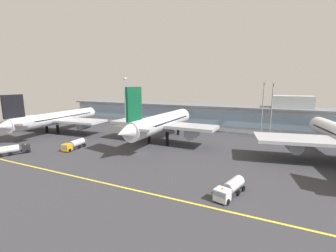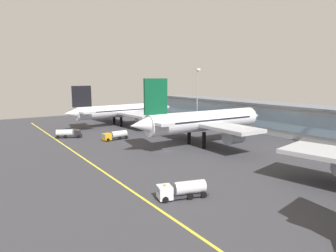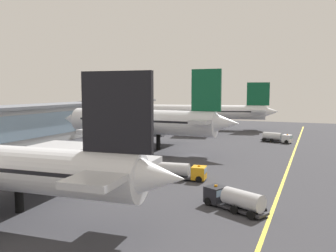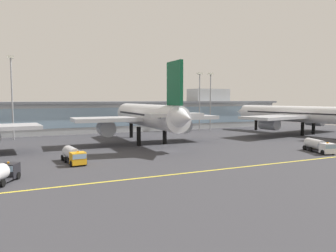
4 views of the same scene
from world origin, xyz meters
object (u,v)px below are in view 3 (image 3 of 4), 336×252
(service_truck_far, at_px, (183,171))
(apron_light_mast_west, at_px, (115,93))
(fuel_tanker_truck, at_px, (278,137))
(airliner_far_right, at_px, (205,112))
(apron_light_mast_east, at_px, (125,93))
(baggage_tug_near, at_px, (233,198))
(airliner_near_right, at_px, (142,122))

(service_truck_far, distance_m, apron_light_mast_west, 74.23)
(fuel_tanker_truck, distance_m, apron_light_mast_west, 59.81)
(airliner_far_right, height_order, apron_light_mast_east, apron_light_mast_east)
(airliner_far_right, relative_size, apron_light_mast_east, 2.55)
(airliner_far_right, xyz_separation_m, apron_light_mast_west, (-23.86, 27.49, 7.99))
(airliner_far_right, distance_m, service_truck_far, 82.09)
(service_truck_far, bearing_deg, fuel_tanker_truck, 72.79)
(baggage_tug_near, height_order, service_truck_far, same)
(airliner_far_right, relative_size, service_truck_far, 6.15)
(airliner_far_right, distance_m, apron_light_mast_east, 33.26)
(airliner_near_right, distance_m, baggage_tug_near, 47.69)
(airliner_near_right, xyz_separation_m, airliner_far_right, (56.43, 0.11, -0.75))
(fuel_tanker_truck, height_order, apron_light_mast_west, apron_light_mast_west)
(airliner_far_right, xyz_separation_m, service_truck_far, (-79.48, -19.84, -5.30))
(baggage_tug_near, bearing_deg, airliner_far_right, -45.03)
(airliner_near_right, xyz_separation_m, baggage_tug_near, (-35.38, -31.39, -6.05))
(fuel_tanker_truck, height_order, apron_light_mast_east, apron_light_mast_east)
(baggage_tug_near, bearing_deg, fuel_tanker_truck, -63.33)
(fuel_tanker_truck, xyz_separation_m, apron_light_mast_east, (6.05, 55.76, 13.18))
(fuel_tanker_truck, xyz_separation_m, apron_light_mast_west, (2.66, 58.26, 13.28))
(fuel_tanker_truck, distance_m, baggage_tug_near, 65.29)
(airliner_far_right, height_order, service_truck_far, airliner_far_right)
(airliner_near_right, bearing_deg, service_truck_far, 131.76)
(apron_light_mast_east, bearing_deg, airliner_far_right, -50.67)
(apron_light_mast_east, bearing_deg, fuel_tanker_truck, -96.19)
(airliner_near_right, bearing_deg, apron_light_mast_east, -53.88)
(apron_light_mast_west, height_order, apron_light_mast_east, apron_light_mast_west)
(fuel_tanker_truck, relative_size, service_truck_far, 1.01)
(fuel_tanker_truck, bearing_deg, apron_light_mast_west, -166.63)
(fuel_tanker_truck, bearing_deg, baggage_tug_near, -73.38)
(apron_light_mast_west, bearing_deg, apron_light_mast_east, -36.44)
(airliner_far_right, bearing_deg, service_truck_far, 93.07)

